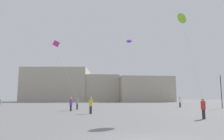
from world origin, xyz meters
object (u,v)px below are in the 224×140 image
object	(u,v)px
building_left_hall	(57,85)
person_in_red	(203,107)
kite_violet_diamond	(130,41)
person_in_purple	(71,104)
kite_magenta_delta	(57,44)
building_right_hall	(144,90)
kite_lime_diamond	(182,18)
person_in_white	(180,102)
person_in_grey	(77,103)
lamppost_east	(221,86)
building_centre_hall	(100,89)
person_in_yellow	(91,105)

from	to	relation	value
building_left_hall	person_in_red	bearing A→B (deg)	-70.32
kite_violet_diamond	building_left_hall	xyz separation A→B (m)	(-23.71, 47.43, -6.54)
person_in_purple	building_left_hall	world-z (taller)	building_left_hall
kite_magenta_delta	building_right_hall	xyz separation A→B (m)	(27.18, 43.06, -7.42)
kite_lime_diamond	building_right_hall	xyz separation A→B (m)	(10.02, 64.22, -5.03)
person_in_white	kite_magenta_delta	bearing A→B (deg)	20.63
person_in_purple	kite_magenta_delta	xyz separation A→B (m)	(-4.93, 13.92, 11.38)
person_in_grey	building_left_hall	distance (m)	60.15
kite_magenta_delta	lamppost_east	xyz separation A→B (m)	(28.38, -8.91, -8.67)
person_in_red	kite_violet_diamond	size ratio (longest dim) A/B	0.14
person_in_purple	person_in_grey	xyz separation A→B (m)	(0.47, 3.47, -0.09)
person_in_purple	building_centre_hall	xyz separation A→B (m)	(4.25, 61.08, 4.39)
building_left_hall	lamppost_east	size ratio (longest dim) A/B	4.84
person_in_white	kite_lime_diamond	world-z (taller)	kite_lime_diamond
kite_lime_diamond	person_in_red	bearing A→B (deg)	-91.55
person_in_white	person_in_grey	distance (m)	18.28
person_in_purple	kite_violet_diamond	world-z (taller)	kite_violet_diamond
person_in_purple	lamppost_east	bearing A→B (deg)	158.63
person_in_purple	kite_violet_diamond	xyz separation A→B (m)	(9.96, 14.18, 12.34)
person_in_white	person_in_grey	bearing A→B (deg)	50.11
kite_lime_diamond	kite_magenta_delta	xyz separation A→B (m)	(-17.17, 21.15, 2.39)
kite_lime_diamond	kite_magenta_delta	bearing A→B (deg)	129.06
person_in_red	building_left_hall	xyz separation A→B (m)	(-25.89, 72.36, 5.83)
kite_violet_diamond	building_right_hall	size ratio (longest dim) A/B	0.59
person_in_grey	person_in_red	bearing A→B (deg)	120.73
person_in_purple	person_in_grey	world-z (taller)	person_in_purple
kite_violet_diamond	building_left_hall	size ratio (longest dim) A/B	0.47
person_in_grey	person_in_yellow	xyz separation A→B (m)	(2.25, -8.09, 0.11)
person_in_purple	kite_magenta_delta	world-z (taller)	kite_magenta_delta
person_in_yellow	kite_lime_diamond	distance (m)	13.34
kite_magenta_delta	kite_violet_diamond	distance (m)	14.92
building_right_hall	kite_magenta_delta	bearing A→B (deg)	-122.26
kite_magenta_delta	building_centre_hall	bearing A→B (deg)	78.98
kite_lime_diamond	building_right_hall	distance (m)	65.19
person_in_yellow	building_centre_hall	distance (m)	65.87
building_right_hall	person_in_purple	bearing A→B (deg)	-111.33
kite_violet_diamond	lamppost_east	size ratio (longest dim) A/B	2.27
person_in_yellow	building_right_hall	world-z (taller)	building_right_hall
person_in_red	kite_lime_diamond	xyz separation A→B (m)	(0.10, 3.52, 9.02)
person_in_red	building_right_hall	xyz separation A→B (m)	(10.11, 67.74, 3.99)
person_in_white	person_in_yellow	bearing A→B (deg)	74.58
person_in_yellow	building_right_hall	bearing A→B (deg)	-106.64
kite_magenta_delta	building_left_hall	xyz separation A→B (m)	(-8.82, 47.69, -5.57)
building_left_hall	building_centre_hall	size ratio (longest dim) A/B	1.66
person_in_purple	person_in_yellow	xyz separation A→B (m)	(2.72, -4.62, 0.02)
person_in_red	person_in_yellow	world-z (taller)	person_in_yellow
kite_violet_diamond	lamppost_east	xyz separation A→B (m)	(13.49, -9.17, -9.64)
kite_lime_diamond	kite_violet_diamond	xyz separation A→B (m)	(-2.28, 21.41, 3.36)
person_in_yellow	kite_lime_diamond	bearing A→B (deg)	165.60
person_in_white	kite_lime_diamond	xyz separation A→B (m)	(-5.75, -15.94, 8.94)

